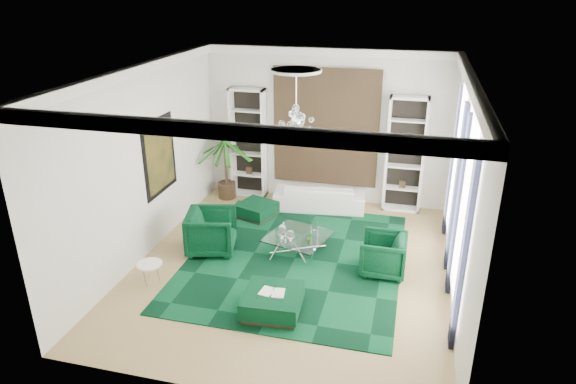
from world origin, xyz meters
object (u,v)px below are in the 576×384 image
(armchair_right, at_px, (383,255))
(ottoman_front, at_px, (273,302))
(ottoman_side, at_px, (257,210))
(palm, at_px, (225,152))
(coffee_table, at_px, (298,244))
(side_table, at_px, (151,275))
(sofa, at_px, (319,196))
(armchair_left, at_px, (211,232))

(armchair_right, xyz_separation_m, ottoman_front, (-1.70, -1.75, -0.20))
(ottoman_side, bearing_deg, palm, 139.18)
(armchair_right, distance_m, ottoman_front, 2.45)
(coffee_table, relative_size, ottoman_front, 1.20)
(side_table, height_order, palm, palm)
(sofa, xyz_separation_m, side_table, (-2.35, -4.15, -0.10))
(coffee_table, bearing_deg, side_table, -141.79)
(armchair_right, distance_m, ottoman_side, 3.59)
(armchair_right, relative_size, ottoman_side, 1.08)
(palm, bearing_deg, sofa, -2.34)
(sofa, xyz_separation_m, armchair_left, (-1.75, -2.65, 0.12))
(armchair_left, bearing_deg, sofa, -46.79)
(coffee_table, xyz_separation_m, side_table, (-2.35, -1.85, 0.02))
(palm, bearing_deg, ottoman_front, -60.95)
(armchair_left, relative_size, coffee_table, 0.85)
(armchair_right, height_order, ottoman_side, armchair_right)
(sofa, relative_size, side_table, 4.74)
(armchair_left, bearing_deg, armchair_right, -103.35)
(coffee_table, distance_m, ottoman_side, 1.98)
(armchair_left, xyz_separation_m, ottoman_side, (0.40, 1.80, -0.27))
(sofa, distance_m, armchair_left, 3.18)
(armchair_left, height_order, ottoman_side, armchair_left)
(armchair_left, distance_m, ottoman_front, 2.52)
(armchair_left, distance_m, ottoman_side, 1.86)
(ottoman_side, xyz_separation_m, palm, (-1.10, 0.95, 1.07))
(armchair_left, xyz_separation_m, ottoman_front, (1.80, -1.75, -0.25))
(armchair_right, xyz_separation_m, palm, (-4.20, 2.75, 0.85))
(ottoman_front, height_order, side_table, side_table)
(armchair_right, bearing_deg, armchair_left, -89.64)
(ottoman_front, xyz_separation_m, palm, (-2.50, 4.50, 1.05))
(armchair_right, bearing_deg, palm, -122.85)
(armchair_right, xyz_separation_m, ottoman_side, (-3.10, 1.80, -0.21))
(coffee_table, relative_size, palm, 0.46)
(palm, bearing_deg, armchair_right, -33.22)
(armchair_right, relative_size, palm, 0.35)
(sofa, xyz_separation_m, armchair_right, (1.75, -2.65, 0.07))
(armchair_left, distance_m, armchair_right, 3.50)
(ottoman_side, bearing_deg, ottoman_front, -68.48)
(side_table, bearing_deg, palm, 91.35)
(sofa, relative_size, ottoman_side, 2.76)
(side_table, xyz_separation_m, palm, (-0.10, 4.25, 1.02))
(armchair_right, distance_m, side_table, 4.37)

